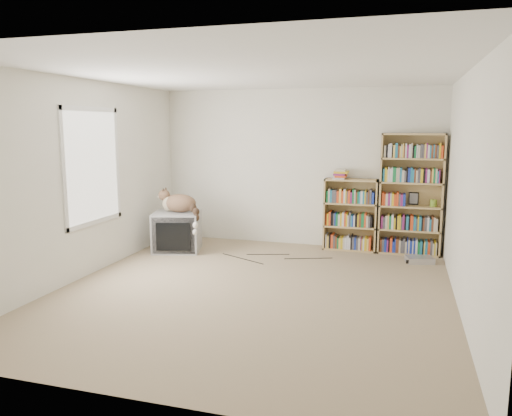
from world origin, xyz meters
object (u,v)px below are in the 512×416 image
(bookcase_tall, at_px, (411,197))
(dvd_player, at_px, (419,260))
(crt_tv, at_px, (177,232))
(bookcase_short, at_px, (350,217))
(cat, at_px, (182,206))

(bookcase_tall, relative_size, dvd_player, 4.97)
(crt_tv, bearing_deg, bookcase_short, 2.85)
(crt_tv, distance_m, cat, 0.42)
(crt_tv, height_order, dvd_player, crt_tv)
(crt_tv, xyz_separation_m, dvd_player, (3.60, 0.33, -0.26))
(bookcase_short, bearing_deg, crt_tv, -161.92)
(cat, height_order, bookcase_tall, bookcase_tall)
(crt_tv, relative_size, bookcase_short, 0.75)
(crt_tv, bearing_deg, dvd_player, -10.00)
(cat, distance_m, bookcase_tall, 3.46)
(crt_tv, height_order, cat, cat)
(cat, bearing_deg, dvd_player, -0.20)
(crt_tv, height_order, bookcase_tall, bookcase_tall)
(cat, height_order, bookcase_short, bookcase_short)
(cat, height_order, dvd_player, cat)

